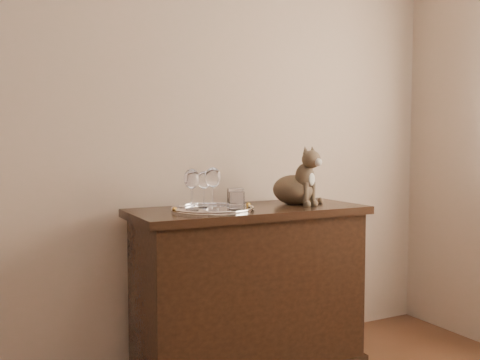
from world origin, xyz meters
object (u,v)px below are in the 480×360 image
object	(u,v)px
tray	(213,210)
wine_glass_b	(204,190)
cat	(294,175)
wine_glass_a	(192,189)
tumbler_a	(237,201)
tumbler_c	(235,198)
sideboard	(249,290)
wine_glass_d	(213,188)
wine_glass_c	(192,190)

from	to	relation	value
tray	wine_glass_b	size ratio (longest dim) A/B	2.22
wine_glass_b	cat	size ratio (longest dim) A/B	0.58
wine_glass_a	tumbler_a	size ratio (longest dim) A/B	2.25
tumbler_c	wine_glass_a	bearing A→B (deg)	174.59
wine_glass_b	cat	bearing A→B (deg)	-1.66
wine_glass_b	cat	xyz separation A→B (m)	(0.51, -0.01, 0.06)
wine_glass_a	tumbler_c	bearing A→B (deg)	-5.41
sideboard	wine_glass_a	distance (m)	0.61
cat	sideboard	bearing A→B (deg)	168.40
sideboard	wine_glass_d	bearing A→B (deg)	-169.80
tray	wine_glass_a	world-z (taller)	wine_glass_a
cat	tray	bearing A→B (deg)	169.79
tray	wine_glass_c	bearing A→B (deg)	-170.12
tray	wine_glass_d	world-z (taller)	wine_glass_d
wine_glass_a	cat	world-z (taller)	cat
wine_glass_b	tumbler_c	size ratio (longest dim) A/B	1.91
wine_glass_a	tumbler_a	bearing A→B (deg)	-33.25
wine_glass_c	tray	bearing A→B (deg)	9.88
wine_glass_b	wine_glass_c	world-z (taller)	wine_glass_c
cat	tumbler_c	bearing A→B (deg)	169.22
wine_glass_a	tumbler_a	world-z (taller)	wine_glass_a
wine_glass_d	tumbler_a	size ratio (longest dim) A/B	2.34
tumbler_a	wine_glass_b	bearing A→B (deg)	125.69
wine_glass_c	tumbler_a	size ratio (longest dim) A/B	2.30
sideboard	wine_glass_b	distance (m)	0.57
wine_glass_d	tumbler_a	bearing A→B (deg)	-36.76
sideboard	wine_glass_a	bearing A→B (deg)	178.34
tumbler_a	wine_glass_a	bearing A→B (deg)	146.75
tumbler_c	wine_glass_c	bearing A→B (deg)	-171.25
wine_glass_b	wine_glass_d	distance (m)	0.08
tray	wine_glass_b	world-z (taller)	wine_glass_b
tray	tumbler_c	world-z (taller)	tumbler_c
wine_glass_c	wine_glass_b	bearing A→B (deg)	41.24
cat	wine_glass_d	bearing A→B (deg)	170.77
tray	wine_glass_a	size ratio (longest dim) A/B	2.07
wine_glass_d	tumbler_c	xyz separation A→B (m)	(0.14, 0.03, -0.05)
tray	wine_glass_d	size ratio (longest dim) A/B	1.98
wine_glass_a	wine_glass_c	world-z (taller)	wine_glass_c
sideboard	tumbler_a	xyz separation A→B (m)	(-0.12, -0.11, 0.48)
tumbler_a	wine_glass_c	bearing A→B (deg)	164.28
tray	wine_glass_c	world-z (taller)	wine_glass_c
wine_glass_c	wine_glass_d	size ratio (longest dim) A/B	0.98
tray	cat	distance (m)	0.52
wine_glass_b	wine_glass_d	size ratio (longest dim) A/B	0.89
wine_glass_c	wine_glass_d	xyz separation A→B (m)	(0.11, 0.01, 0.00)
sideboard	cat	size ratio (longest dim) A/B	3.86
sideboard	wine_glass_a	xyz separation A→B (m)	(-0.30, 0.01, 0.53)
tray	cat	size ratio (longest dim) A/B	1.29
tray	wine_glass_b	bearing A→B (deg)	103.20
wine_glass_a	wine_glass_d	distance (m)	0.10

